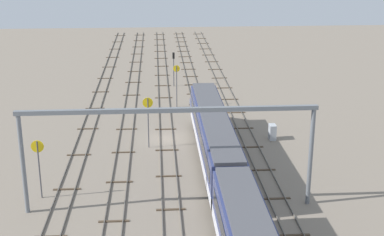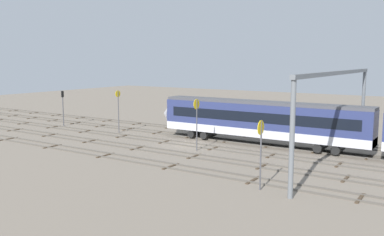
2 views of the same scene
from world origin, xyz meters
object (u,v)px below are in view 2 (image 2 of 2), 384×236
at_px(speed_sign_near_foreground, 118,106).
at_px(speed_sign_mid_trackside, 261,144).
at_px(speed_sign_far_trackside, 197,116).
at_px(signal_light_trackside_approach, 63,103).
at_px(overhead_gantry, 338,92).
at_px(relay_cabinet, 241,125).

height_order(speed_sign_near_foreground, speed_sign_mid_trackside, speed_sign_near_foreground).
relative_size(speed_sign_mid_trackside, speed_sign_far_trackside, 0.95).
bearing_deg(speed_sign_mid_trackside, signal_light_trackside_approach, -18.99).
distance_m(speed_sign_mid_trackside, speed_sign_far_trackside, 14.43).
xyz_separation_m(overhead_gantry, relay_cabinet, (15.39, -11.70, -5.86)).
relative_size(speed_sign_far_trackside, signal_light_trackside_approach, 1.07).
height_order(overhead_gantry, relay_cabinet, overhead_gantry).
distance_m(overhead_gantry, relay_cabinet, 20.20).
bearing_deg(speed_sign_far_trackside, relay_cabinet, -83.46).
distance_m(speed_sign_near_foreground, signal_light_trackside_approach, 10.80).
height_order(speed_sign_mid_trackside, relay_cabinet, speed_sign_mid_trackside).
relative_size(speed_sign_far_trackside, relay_cabinet, 3.26).
xyz_separation_m(speed_sign_near_foreground, speed_sign_mid_trackside, (-25.67, 12.56, -0.07)).
bearing_deg(speed_sign_mid_trackside, overhead_gantry, -103.33).
height_order(signal_light_trackside_approach, relay_cabinet, signal_light_trackside_approach).
height_order(overhead_gantry, speed_sign_near_foreground, overhead_gantry).
xyz_separation_m(speed_sign_near_foreground, speed_sign_far_trackside, (-14.40, 3.55, 0.11)).
distance_m(speed_sign_near_foreground, speed_sign_mid_trackside, 28.58).
bearing_deg(signal_light_trackside_approach, overhead_gantry, 177.47).
relative_size(speed_sign_near_foreground, speed_sign_mid_trackside, 1.08).
bearing_deg(speed_sign_near_foreground, overhead_gantry, 176.49).
bearing_deg(overhead_gantry, speed_sign_near_foreground, -3.51).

